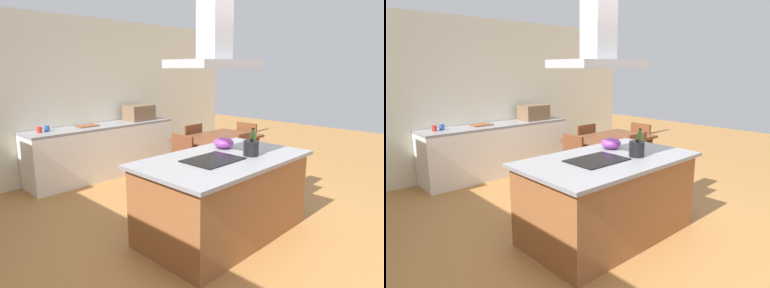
% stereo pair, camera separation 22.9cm
% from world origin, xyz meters
% --- Properties ---
extents(ground, '(16.00, 16.00, 0.00)m').
position_xyz_m(ground, '(0.00, 1.50, 0.00)').
color(ground, '#AD753D').
extents(wall_back, '(7.20, 0.10, 2.70)m').
position_xyz_m(wall_back, '(0.00, 3.25, 1.35)').
color(wall_back, silver).
rests_on(wall_back, ground).
extents(kitchen_island, '(1.95, 1.13, 0.90)m').
position_xyz_m(kitchen_island, '(0.00, 0.00, 0.45)').
color(kitchen_island, '#995B33').
rests_on(kitchen_island, ground).
extents(cooktop, '(0.60, 0.44, 0.01)m').
position_xyz_m(cooktop, '(-0.18, 0.00, 0.91)').
color(cooktop, black).
rests_on(cooktop, kitchen_island).
extents(tea_kettle, '(0.22, 0.17, 0.19)m').
position_xyz_m(tea_kettle, '(0.27, -0.17, 0.98)').
color(tea_kettle, black).
rests_on(tea_kettle, kitchen_island).
extents(olive_oil_bottle, '(0.08, 0.08, 0.27)m').
position_xyz_m(olive_oil_bottle, '(0.50, -0.04, 1.01)').
color(olive_oil_bottle, '#47722D').
rests_on(olive_oil_bottle, kitchen_island).
extents(mixing_bowl, '(0.24, 0.24, 0.13)m').
position_xyz_m(mixing_bowl, '(0.34, 0.28, 0.97)').
color(mixing_bowl, purple).
rests_on(mixing_bowl, kitchen_island).
extents(back_counter, '(2.63, 0.62, 0.90)m').
position_xyz_m(back_counter, '(0.25, 2.88, 0.45)').
color(back_counter, white).
rests_on(back_counter, ground).
extents(countertop_microwave, '(0.50, 0.38, 0.28)m').
position_xyz_m(countertop_microwave, '(1.03, 2.88, 1.04)').
color(countertop_microwave, brown).
rests_on(countertop_microwave, back_counter).
extents(coffee_mug_red, '(0.08, 0.08, 0.09)m').
position_xyz_m(coffee_mug_red, '(-0.81, 2.92, 0.95)').
color(coffee_mug_red, red).
rests_on(coffee_mug_red, back_counter).
extents(coffee_mug_blue, '(0.08, 0.08, 0.09)m').
position_xyz_m(coffee_mug_blue, '(-0.68, 2.95, 0.95)').
color(coffee_mug_blue, '#2D56B2').
rests_on(coffee_mug_blue, back_counter).
extents(cutting_board, '(0.34, 0.24, 0.02)m').
position_xyz_m(cutting_board, '(-0.01, 2.93, 0.91)').
color(cutting_board, brown).
rests_on(cutting_board, back_counter).
extents(dining_table, '(1.40, 0.90, 0.75)m').
position_xyz_m(dining_table, '(1.42, 1.27, 0.67)').
color(dining_table, brown).
rests_on(dining_table, ground).
extents(chair_facing_back_wall, '(0.42, 0.42, 0.89)m').
position_xyz_m(chair_facing_back_wall, '(1.42, 1.94, 0.51)').
color(chair_facing_back_wall, brown).
rests_on(chair_facing_back_wall, ground).
extents(chair_at_right_end, '(0.42, 0.42, 0.89)m').
position_xyz_m(chair_at_right_end, '(2.33, 1.27, 0.51)').
color(chair_at_right_end, brown).
rests_on(chair_at_right_end, ground).
extents(chair_at_left_end, '(0.42, 0.42, 0.89)m').
position_xyz_m(chair_at_left_end, '(0.50, 1.27, 0.51)').
color(chair_at_left_end, brown).
rests_on(chair_at_left_end, ground).
extents(chair_facing_island, '(0.42, 0.42, 0.89)m').
position_xyz_m(chair_facing_island, '(1.42, 0.61, 0.51)').
color(chair_facing_island, brown).
rests_on(chair_facing_island, ground).
extents(range_hood, '(0.90, 0.55, 0.78)m').
position_xyz_m(range_hood, '(-0.18, 0.00, 2.10)').
color(range_hood, '#ADADB2').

